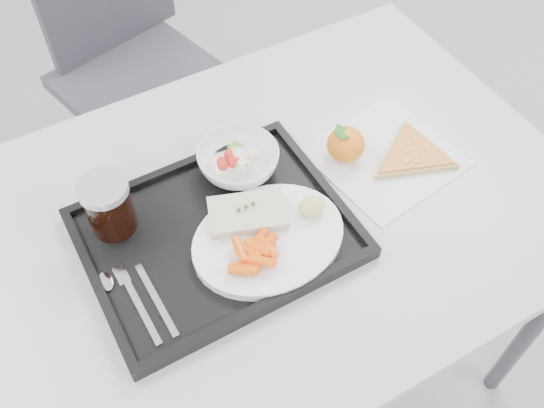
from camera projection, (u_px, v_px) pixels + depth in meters
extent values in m
cube|color=#A5A5A7|center=(255.00, 218.00, 1.11)|extent=(1.20, 0.80, 0.03)
cylinder|color=#47474C|center=(536.00, 324.00, 1.39)|extent=(0.04, 0.04, 0.72)
cylinder|color=#47474C|center=(366.00, 137.00, 1.75)|extent=(0.04, 0.04, 0.72)
cube|color=#313138|center=(143.00, 83.00, 1.76)|extent=(0.51, 0.51, 0.04)
cylinder|color=#47474C|center=(123.00, 199.00, 1.80)|extent=(0.03, 0.03, 0.43)
cylinder|color=#47474C|center=(231.00, 155.00, 1.90)|extent=(0.03, 0.03, 0.43)
cylinder|color=#47474C|center=(84.00, 124.00, 1.99)|extent=(0.03, 0.03, 0.43)
cylinder|color=#47474C|center=(184.00, 88.00, 2.09)|extent=(0.03, 0.03, 0.43)
cube|color=black|center=(217.00, 235.00, 1.06)|extent=(0.45, 0.35, 0.01)
cube|color=black|center=(177.00, 167.00, 1.14)|extent=(0.45, 0.02, 0.01)
cube|color=black|center=(263.00, 306.00, 0.96)|extent=(0.45, 0.02, 0.01)
cube|color=black|center=(322.00, 183.00, 1.11)|extent=(0.02, 0.32, 0.01)
cube|color=black|center=(97.00, 285.00, 0.98)|extent=(0.02, 0.32, 0.01)
cylinder|color=white|center=(268.00, 239.00, 1.03)|extent=(0.27, 0.27, 0.02)
cube|color=beige|center=(248.00, 213.00, 1.05)|extent=(0.15, 0.12, 0.02)
sphere|color=#236B1C|center=(239.00, 210.00, 1.03)|extent=(0.01, 0.01, 0.01)
sphere|color=#236B1C|center=(246.00, 206.00, 1.04)|extent=(0.01, 0.01, 0.01)
sphere|color=#236B1C|center=(253.00, 203.00, 1.04)|extent=(0.01, 0.01, 0.01)
ellipsoid|color=#DFC27E|center=(311.00, 207.00, 1.05)|extent=(0.05, 0.04, 0.03)
imported|color=white|center=(238.00, 161.00, 1.12)|extent=(0.15, 0.15, 0.05)
cylinder|color=black|center=(109.00, 208.00, 1.03)|extent=(0.08, 0.08, 0.10)
cylinder|color=#A5A8AD|center=(103.00, 188.00, 0.98)|extent=(0.08, 0.08, 0.01)
cube|color=silver|center=(140.00, 307.00, 0.96)|extent=(0.01, 0.15, 0.00)
ellipsoid|color=silver|center=(105.00, 282.00, 0.99)|extent=(0.03, 0.04, 0.01)
cube|color=silver|center=(156.00, 300.00, 0.97)|extent=(0.01, 0.15, 0.00)
cube|color=silver|center=(122.00, 275.00, 1.00)|extent=(0.02, 0.04, 0.00)
cube|color=silver|center=(385.00, 157.00, 1.18)|extent=(0.28, 0.27, 0.00)
ellipsoid|color=orange|center=(346.00, 145.00, 1.15)|extent=(0.09, 0.09, 0.07)
cube|color=#236B1C|center=(347.00, 134.00, 1.13)|extent=(0.05, 0.05, 0.02)
cube|color=#236B1C|center=(347.00, 134.00, 1.13)|extent=(0.05, 0.03, 0.02)
cylinder|color=#E3B46F|center=(413.00, 155.00, 1.17)|extent=(0.22, 0.22, 0.01)
cylinder|color=#CA5427|center=(413.00, 152.00, 1.17)|extent=(0.20, 0.20, 0.00)
cube|color=#EABC47|center=(426.00, 148.00, 1.17)|extent=(0.01, 0.02, 0.00)
cube|color=#EABC47|center=(403.00, 149.00, 1.17)|extent=(0.01, 0.02, 0.00)
cube|color=#EABC47|center=(408.00, 161.00, 1.15)|extent=(0.02, 0.00, 0.00)
cube|color=#EABC47|center=(419.00, 162.00, 1.15)|extent=(0.02, 0.01, 0.00)
cube|color=#EABC47|center=(408.00, 151.00, 1.16)|extent=(0.02, 0.00, 0.00)
cube|color=#EABC47|center=(424.00, 156.00, 1.15)|extent=(0.01, 0.01, 0.00)
cube|color=#EABC47|center=(414.00, 139.00, 1.18)|extent=(0.01, 0.02, 0.00)
cylinder|color=#F7570C|center=(265.00, 244.00, 1.00)|extent=(0.05, 0.03, 0.02)
cylinder|color=#F7570C|center=(246.00, 267.00, 0.98)|extent=(0.05, 0.04, 0.02)
cylinder|color=#F7570C|center=(243.00, 270.00, 0.97)|extent=(0.05, 0.04, 0.02)
cylinder|color=#F7570C|center=(258.00, 248.00, 0.99)|extent=(0.04, 0.05, 0.02)
cylinder|color=#F7570C|center=(262.00, 261.00, 0.98)|extent=(0.05, 0.04, 0.02)
cylinder|color=#F7570C|center=(258.00, 240.00, 1.01)|extent=(0.05, 0.03, 0.02)
cylinder|color=#F7570C|center=(248.00, 252.00, 0.99)|extent=(0.04, 0.05, 0.02)
cylinder|color=#F7570C|center=(240.00, 250.00, 0.99)|extent=(0.02, 0.05, 0.02)
cylinder|color=#F7570C|center=(261.00, 247.00, 1.00)|extent=(0.05, 0.02, 0.02)
cylinder|color=#F7570C|center=(267.00, 247.00, 1.00)|extent=(0.02, 0.05, 0.02)
sphere|color=red|center=(223.00, 166.00, 1.10)|extent=(0.02, 0.02, 0.02)
sphere|color=red|center=(222.00, 162.00, 1.11)|extent=(0.02, 0.02, 0.02)
sphere|color=red|center=(233.00, 161.00, 1.11)|extent=(0.02, 0.02, 0.02)
sphere|color=red|center=(229.00, 155.00, 1.12)|extent=(0.02, 0.02, 0.02)
sphere|color=red|center=(233.00, 163.00, 1.10)|extent=(0.02, 0.02, 0.02)
sphere|color=red|center=(238.00, 162.00, 1.11)|extent=(0.02, 0.02, 0.02)
ellipsoid|color=silver|center=(239.00, 161.00, 1.11)|extent=(0.03, 0.03, 0.02)
ellipsoid|color=silver|center=(252.00, 154.00, 1.12)|extent=(0.03, 0.03, 0.02)
ellipsoid|color=silver|center=(237.00, 154.00, 1.12)|extent=(0.03, 0.03, 0.02)
ellipsoid|color=silver|center=(242.00, 164.00, 1.11)|extent=(0.03, 0.03, 0.02)
cube|color=olive|center=(235.00, 147.00, 1.12)|extent=(0.03, 0.03, 0.00)
cube|color=olive|center=(235.00, 153.00, 1.11)|extent=(0.03, 0.03, 0.00)
cube|color=olive|center=(242.00, 162.00, 1.10)|extent=(0.03, 0.03, 0.00)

